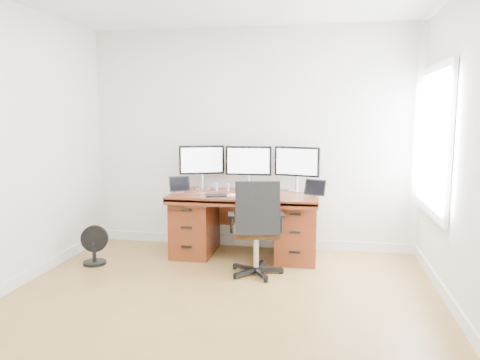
% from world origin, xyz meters
% --- Properties ---
extents(ground, '(4.50, 4.50, 0.00)m').
position_xyz_m(ground, '(0.00, 0.00, 0.00)').
color(ground, olive).
rests_on(ground, ground).
extents(back_wall, '(4.00, 0.10, 2.70)m').
position_xyz_m(back_wall, '(0.00, 2.25, 1.35)').
color(back_wall, white).
rests_on(back_wall, ground).
extents(desk, '(1.70, 0.80, 0.75)m').
position_xyz_m(desk, '(0.00, 1.83, 0.40)').
color(desk, '#602713').
rests_on(desk, ground).
extents(office_chair, '(0.63, 0.63, 1.01)m').
position_xyz_m(office_chair, '(0.23, 1.17, 0.33)').
color(office_chair, black).
rests_on(office_chair, ground).
extents(floor_fan, '(0.30, 0.25, 0.43)m').
position_xyz_m(floor_fan, '(-1.60, 1.22, 0.21)').
color(floor_fan, black).
rests_on(floor_fan, ground).
extents(monitor_left, '(0.52, 0.24, 0.53)m').
position_xyz_m(monitor_left, '(-0.58, 2.07, 1.09)').
color(monitor_left, silver).
rests_on(monitor_left, desk).
extents(monitor_center, '(0.55, 0.15, 0.53)m').
position_xyz_m(monitor_center, '(0.00, 2.07, 1.09)').
color(monitor_center, silver).
rests_on(monitor_center, desk).
extents(monitor_right, '(0.54, 0.19, 0.53)m').
position_xyz_m(monitor_right, '(0.58, 2.07, 1.09)').
color(monitor_right, silver).
rests_on(monitor_right, desk).
extents(tablet_left, '(0.24, 0.17, 0.19)m').
position_xyz_m(tablet_left, '(-0.77, 1.75, 0.84)').
color(tablet_left, silver).
rests_on(tablet_left, desk).
extents(tablet_right, '(0.25, 0.15, 0.19)m').
position_xyz_m(tablet_right, '(0.80, 1.75, 0.84)').
color(tablet_right, silver).
rests_on(tablet_right, desk).
extents(keyboard, '(0.29, 0.18, 0.01)m').
position_xyz_m(keyboard, '(-0.02, 1.61, 0.76)').
color(keyboard, white).
rests_on(keyboard, desk).
extents(trackpad, '(0.16, 0.16, 0.01)m').
position_xyz_m(trackpad, '(0.22, 1.59, 0.76)').
color(trackpad, silver).
rests_on(trackpad, desk).
extents(drawing_tablet, '(0.27, 0.21, 0.01)m').
position_xyz_m(drawing_tablet, '(-0.29, 1.57, 0.76)').
color(drawing_tablet, black).
rests_on(drawing_tablet, desk).
extents(phone, '(0.13, 0.09, 0.01)m').
position_xyz_m(phone, '(0.02, 1.74, 0.76)').
color(phone, black).
rests_on(phone, desk).
extents(figurine_blue, '(0.04, 0.04, 0.09)m').
position_xyz_m(figurine_blue, '(-0.37, 1.95, 0.80)').
color(figurine_blue, '#5E9EE2').
rests_on(figurine_blue, desk).
extents(figurine_purple, '(0.04, 0.04, 0.09)m').
position_xyz_m(figurine_purple, '(-0.23, 1.95, 0.80)').
color(figurine_purple, '#AD6CD6').
rests_on(figurine_purple, desk).
extents(figurine_brown, '(0.04, 0.04, 0.09)m').
position_xyz_m(figurine_brown, '(-0.12, 1.95, 0.80)').
color(figurine_brown, brown).
rests_on(figurine_brown, desk).
extents(figurine_yellow, '(0.04, 0.04, 0.09)m').
position_xyz_m(figurine_yellow, '(0.09, 1.95, 0.80)').
color(figurine_yellow, tan).
rests_on(figurine_yellow, desk).
extents(figurine_pink, '(0.04, 0.04, 0.09)m').
position_xyz_m(figurine_pink, '(0.26, 1.95, 0.80)').
color(figurine_pink, pink).
rests_on(figurine_pink, desk).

